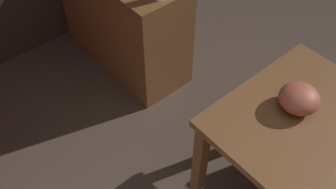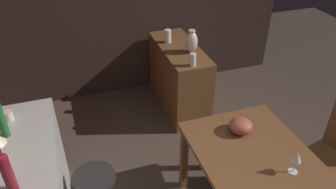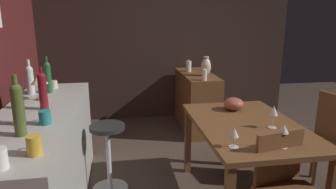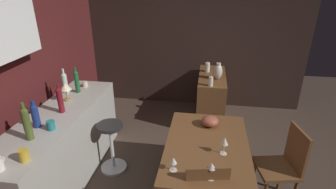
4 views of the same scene
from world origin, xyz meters
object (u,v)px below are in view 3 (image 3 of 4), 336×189
Objects in this scene: chair_near_window at (288,189)px; pillar_candle_short at (189,66)px; vase_ceramic_ivory at (206,67)px; wine_glass_left at (234,134)px; wine_bottle_ruby at (43,89)px; cup_teal at (45,117)px; wine_glass_right at (274,111)px; pillar_candle_tall at (204,75)px; dining_table at (247,133)px; cup_cream at (54,84)px; chair_by_doorway at (323,139)px; wine_bottle_cobalt at (18,104)px; wine_glass_center at (284,130)px; wine_bottle_green at (48,76)px; counter_lamp at (39,80)px; wine_bottle_olive at (18,107)px; bar_stool at (109,157)px; cup_mustard at (34,145)px; sideboard_cabinet at (197,101)px; wine_bottle_clear at (30,78)px.

chair_near_window is 4.65× the size of pillar_candle_short.
wine_glass_left is at bearing 169.00° from vase_ceramic_ivory.
wine_bottle_ruby is at bearing 139.46° from pillar_candle_short.
wine_glass_right is at bearing -87.57° from cup_teal.
wine_bottle_ruby is 2.11m from pillar_candle_tall.
dining_table is at bearing 3.46° from chair_near_window.
wine_glass_right is 2.17m from cup_cream.
wine_bottle_ruby is 3.21× the size of cup_cream.
wine_bottle_ruby is at bearing 88.61° from chair_by_doorway.
dining_table is 1.80m from wine_bottle_cobalt.
wine_glass_center is at bearing 161.96° from wine_glass_right.
wine_bottle_green is at bearing 178.11° from cup_cream.
wine_glass_right reaches higher than wine_glass_center.
wine_bottle_ruby is at bearing 80.78° from wine_glass_right.
chair_by_doorway is at bearing -97.97° from counter_lamp.
wine_bottle_ruby is (0.30, 1.82, 0.18)m from wine_glass_right.
wine_bottle_olive reaches higher than chair_by_doorway.
chair_near_window is 1.58m from bar_stool.
chair_near_window is 7.66× the size of cup_mustard.
cup_cream is at bearing -0.69° from wine_bottle_cobalt.
bar_stool is 1.03m from wine_bottle_cobalt.
wine_glass_left is 0.36× the size of wine_bottle_olive.
vase_ceramic_ivory is at bearing -41.45° from cup_teal.
pillar_candle_short is (1.60, -1.72, -0.18)m from counter_lamp.
wine_glass_right is at bearing -18.04° from wine_glass_center.
wine_bottle_green is 1.52× the size of counter_lamp.
pillar_candle_tall is (-0.47, 0.03, 0.48)m from sideboard_cabinet.
sideboard_cabinet is 5.86× the size of wine_glass_right.
dining_table is 1.62m from cup_teal.
cup_cream is (1.37, 1.44, 0.10)m from wine_glass_left.
dining_table is 7.89× the size of pillar_candle_tall.
cup_teal reaches higher than dining_table.
wine_bottle_olive is 2.08× the size of pillar_candle_short.
wine_bottle_ruby reaches higher than pillar_candle_short.
sideboard_cabinet is 3.71× the size of wine_bottle_cobalt.
bar_stool is 1.15m from wine_bottle_olive.
wine_bottle_ruby is 1.29× the size of vase_ceramic_ivory.
wine_glass_right is at bearing -174.93° from pillar_candle_tall.
wine_bottle_olive is 1.17× the size of wine_bottle_clear.
wine_bottle_olive is (-0.27, 1.84, 0.20)m from wine_glass_right.
cup_mustard is (-2.59, 1.57, 0.54)m from sideboard_cabinet.
chair_by_doorway is at bearing -102.42° from wine_bottle_clear.
wine_glass_right is 0.39m from wine_glass_center.
wine_bottle_cobalt reaches higher than cup_mustard.
wine_bottle_ruby is 0.57m from wine_bottle_green.
cup_cream reaches higher than bar_stool.
cup_teal is (0.24, 1.28, 0.11)m from wine_glass_left.
wine_bottle_clear is (1.33, 1.94, 0.56)m from chair_near_window.
pillar_candle_short is at bearing -47.04° from counter_lamp.
wine_glass_left reaches higher than sideboard_cabinet.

